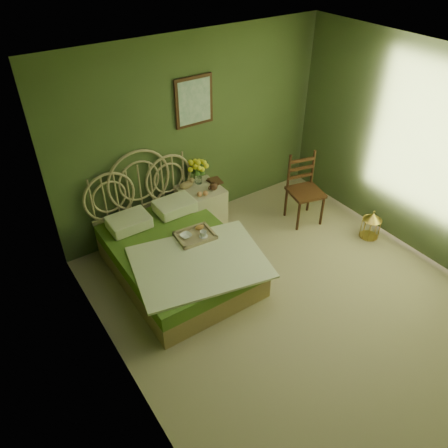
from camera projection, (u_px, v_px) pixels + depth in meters
floor at (298, 305)px, 5.08m from camera, size 4.50×4.50×0.00m
ceiling at (330, 83)px, 3.54m from camera, size 4.50×4.50×0.00m
wall_back at (194, 134)px, 5.82m from camera, size 4.00×0.00×4.00m
wall_left at (122, 296)px, 3.41m from camera, size 0.00×4.50×4.50m
wall_right at (435, 160)px, 5.21m from camera, size 0.00×4.50×4.50m
wall_art at (194, 101)px, 5.53m from camera, size 0.54×0.04×0.64m
bed at (176, 254)px, 5.38m from camera, size 1.67×2.12×1.31m
nightstand at (201, 203)px, 6.15m from camera, size 0.56×0.56×1.04m
chair at (302, 185)px, 6.18m from camera, size 0.54×0.54×1.01m
birdcage at (371, 225)px, 6.03m from camera, size 0.25×0.25×0.38m
book_lower at (210, 183)px, 6.08m from camera, size 0.18×0.22×0.02m
book_upper at (210, 182)px, 6.07m from camera, size 0.19×0.24×0.02m
cereal_bowl at (186, 236)px, 5.29m from camera, size 0.16×0.16×0.03m
coffee_cup at (203, 234)px, 5.28m from camera, size 0.10×0.10×0.08m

